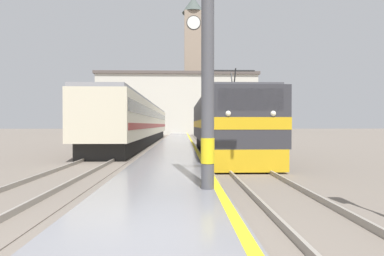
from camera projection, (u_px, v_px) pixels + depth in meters
name	position (u px, v px, depth m)	size (l,w,h in m)	color
ground_plane	(178.00, 140.00, 34.21)	(200.00, 200.00, 0.00)	#70665B
platform	(177.00, 142.00, 29.21)	(2.99, 140.00, 0.26)	slate
rail_track_near	(207.00, 142.00, 29.30)	(2.84, 140.00, 0.16)	#70665B
rail_track_far	(141.00, 143.00, 29.10)	(2.84, 140.00, 0.16)	#70665B
locomotive_train	(223.00, 125.00, 17.73)	(2.92, 14.65, 4.35)	black
passenger_train	(141.00, 122.00, 28.72)	(2.92, 30.26, 3.72)	black
catenary_mast	(210.00, 40.00, 7.05)	(2.12, 0.32, 7.22)	#4C4C51
clock_tower	(193.00, 61.00, 66.87)	(5.00, 5.00, 30.30)	gray
station_building	(178.00, 104.00, 56.11)	(29.02, 8.87, 11.12)	beige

